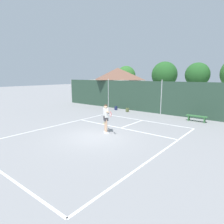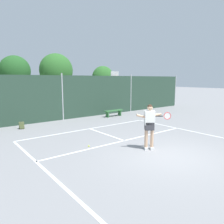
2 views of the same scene
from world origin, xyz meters
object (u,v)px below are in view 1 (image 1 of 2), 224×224
backpack_olive (127,110)px  courtside_bench (197,117)px  backpack_navy (116,108)px  tennis_ball (104,123)px  tennis_player (106,116)px

backpack_olive → courtside_bench: courtside_bench is taller
backpack_navy → backpack_olive: same height
tennis_ball → backpack_navy: bearing=118.6°
tennis_player → tennis_ball: size_ratio=28.10×
tennis_ball → courtside_bench: size_ratio=0.04×
tennis_player → tennis_ball: bearing=134.2°
tennis_player → courtside_bench: (3.64, 6.89, -0.75)m
tennis_ball → courtside_bench: bearing=43.3°
backpack_olive → courtside_bench: 6.72m
courtside_bench → tennis_player: bearing=-117.8°
tennis_player → backpack_olive: tennis_player is taller
tennis_ball → backpack_olive: backpack_olive is taller
backpack_navy → courtside_bench: size_ratio=0.29×
tennis_ball → courtside_bench: 7.42m
courtside_bench → backpack_navy: bearing=178.4°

